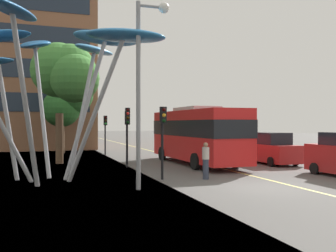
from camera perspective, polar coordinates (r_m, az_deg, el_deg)
The scene contains 12 objects.
ground at distance 16.00m, azimuth 11.74°, elevation -9.32°, with size 120.00×240.00×0.10m.
red_bus at distance 24.76m, azimuth 4.28°, elevation -1.05°, with size 2.92×10.46×3.72m.
leaf_sculpture at distance 18.59m, azimuth -16.23°, elevation 10.89°, with size 10.00×10.65×7.59m.
traffic_light_kerb_near at distance 17.76m, azimuth -0.78°, elevation -0.12°, with size 0.28×0.42×3.43m.
traffic_light_kerb_far at distance 22.83m, azimuth -6.16°, elevation -0.10°, with size 0.28×0.42×3.38m.
traffic_light_island_mid at distance 24.91m, azimuth -6.12°, elevation 0.41°, with size 0.28×0.42×3.68m.
traffic_light_opposite at distance 32.04m, azimuth -9.41°, elevation -0.07°, with size 0.28×0.42×3.30m.
car_parked_mid at distance 25.72m, azimuth 15.18°, elevation -3.39°, with size 1.98×4.48×2.06m.
street_lamp at distance 15.38m, azimuth -3.43°, elevation 8.48°, with size 1.38×0.44×7.59m.
tree_pavement_near at distance 26.44m, azimuth -14.93°, elevation 7.86°, with size 4.45×5.70×8.16m.
tree_pavement_far at distance 35.82m, azimuth -14.75°, elevation 3.74°, with size 4.55×4.24×7.01m.
pedestrian at distance 18.11m, azimuth 5.70°, elevation -5.22°, with size 0.34×0.34×1.75m.
Camera 1 is at (-8.71, -13.61, 2.64)m, focal length 40.48 mm.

